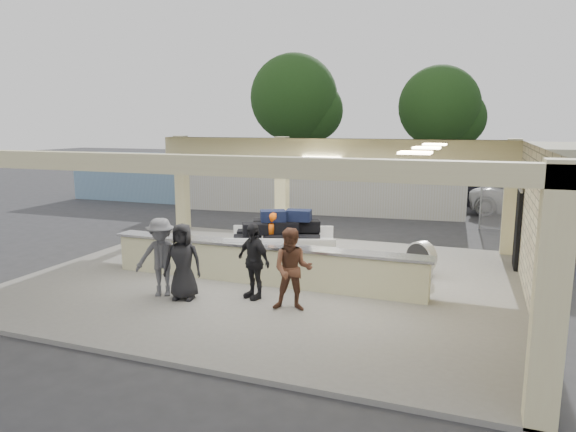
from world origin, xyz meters
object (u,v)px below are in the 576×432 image
at_px(luggage_cart, 280,238).
at_px(passenger_b, 253,261).
at_px(car_dark, 502,191).
at_px(container_white, 322,182).
at_px(baggage_handler, 271,242).
at_px(container_blue, 160,177).
at_px(drum_fan, 421,257).
at_px(car_white_a, 539,199).
at_px(passenger_a, 293,269).
at_px(passenger_c, 161,257).
at_px(passenger_d, 183,262).
at_px(baggage_counter, 262,263).

height_order(luggage_cart, passenger_b, passenger_b).
distance_m(car_dark, container_white, 8.90).
bearing_deg(baggage_handler, container_blue, -101.54).
bearing_deg(passenger_b, car_dark, 97.30).
relative_size(drum_fan, car_dark, 0.20).
xyz_separation_m(car_white_a, container_white, (-9.26, -1.66, 0.58)).
relative_size(passenger_a, passenger_b, 1.03).
distance_m(baggage_handler, car_white_a, 14.26).
height_order(luggage_cart, baggage_handler, same).
height_order(baggage_handler, passenger_c, passenger_c).
xyz_separation_m(passenger_d, container_white, (-0.70, 13.11, 0.40)).
height_order(passenger_a, car_dark, passenger_a).
bearing_deg(passenger_d, container_white, 77.92).
distance_m(passenger_b, car_white_a, 15.85).
height_order(baggage_counter, car_dark, car_dark).
bearing_deg(baggage_counter, drum_fan, 28.94).
relative_size(drum_fan, passenger_c, 0.50).
relative_size(luggage_cart, passenger_d, 1.86).
height_order(passenger_a, car_white_a, passenger_a).
bearing_deg(passenger_c, car_white_a, 35.44).
xyz_separation_m(luggage_cart, car_dark, (5.92, 14.43, -0.22)).
bearing_deg(baggage_handler, baggage_counter, 42.65).
bearing_deg(luggage_cart, passenger_a, -81.71).
bearing_deg(luggage_cart, car_dark, 49.77).
bearing_deg(car_dark, passenger_b, 164.85).
height_order(drum_fan, baggage_handler, baggage_handler).
height_order(luggage_cart, passenger_d, passenger_d).
distance_m(car_white_a, car_dark, 2.88).
xyz_separation_m(baggage_counter, car_dark, (5.95, 15.57, 0.17)).
bearing_deg(container_white, luggage_cart, -84.74).
bearing_deg(passenger_d, baggage_counter, 40.18).
bearing_deg(passenger_b, luggage_cart, 121.95).
bearing_deg(drum_fan, container_blue, 177.55).
relative_size(car_dark, container_blue, 0.49).
height_order(passenger_b, container_blue, container_blue).
bearing_deg(passenger_b, passenger_d, -131.18).
bearing_deg(car_dark, container_white, 121.71).
distance_m(baggage_handler, passenger_d, 2.85).
distance_m(luggage_cart, car_white_a, 14.00).
bearing_deg(car_dark, container_blue, 106.72).
xyz_separation_m(passenger_d, car_dark, (7.13, 17.28, -0.20)).
relative_size(luggage_cart, baggage_handler, 1.96).
bearing_deg(passenger_b, baggage_handler, 127.67).
bearing_deg(passenger_c, drum_fan, 11.59).
relative_size(luggage_cart, drum_fan, 3.55).
bearing_deg(baggage_counter, passenger_d, -124.67).
xyz_separation_m(luggage_cart, passenger_d, (-1.21, -2.85, -0.02)).
relative_size(passenger_c, car_dark, 0.40).
bearing_deg(passenger_b, passenger_a, 4.98).
relative_size(passenger_c, passenger_d, 1.05).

